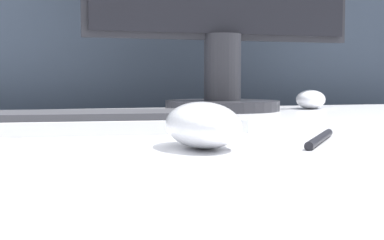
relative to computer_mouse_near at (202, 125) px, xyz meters
name	(u,v)px	position (x,y,z in m)	size (l,w,h in m)	color
partition_panel	(106,126)	(0.03, 0.83, -0.07)	(5.00, 0.03, 1.32)	#333D4C
computer_mouse_near	(202,125)	(0.00, 0.00, 0.00)	(0.06, 0.11, 0.04)	white
keyboard	(57,122)	(-0.12, 0.19, -0.01)	(0.44, 0.16, 0.02)	silver
computer_mouse_far	(311,99)	(0.42, 0.56, 0.00)	(0.10, 0.12, 0.04)	white
pen	(320,139)	(0.12, 0.00, -0.02)	(0.09, 0.11, 0.01)	black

